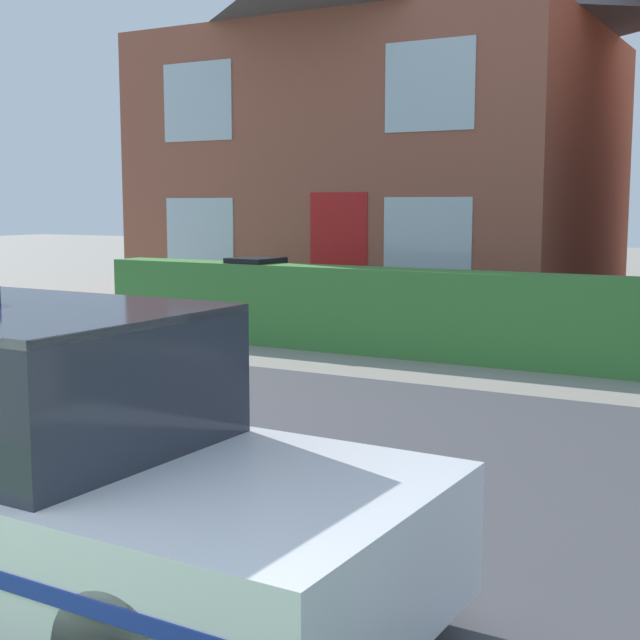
# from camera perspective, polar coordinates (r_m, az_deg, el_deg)

# --- Properties ---
(road_strip) EXTENTS (28.00, 6.74, 0.01)m
(road_strip) POSITION_cam_1_polar(r_m,az_deg,el_deg) (6.43, -0.98, -9.92)
(road_strip) COLOR #424247
(road_strip) RESTS_ON ground
(garden_hedge) EXTENTS (11.56, 0.57, 1.11)m
(garden_hedge) POSITION_cam_1_polar(r_m,az_deg,el_deg) (10.91, 11.19, 0.09)
(garden_hedge) COLOR #3D7F38
(garden_hedge) RESTS_ON ground
(police_car) EXTENTS (4.20, 1.67, 1.51)m
(police_car) POSITION_cam_1_polar(r_m,az_deg,el_deg) (4.73, -19.06, -8.15)
(police_car) COLOR black
(police_car) RESTS_ON road_strip
(house_left) EXTENTS (7.99, 6.63, 7.39)m
(house_left) POSITION_cam_1_polar(r_m,az_deg,el_deg) (17.17, 4.51, 13.62)
(house_left) COLOR #93513D
(house_left) RESTS_ON ground
(wheelie_bin) EXTENTS (0.65, 0.73, 1.18)m
(wheelie_bin) POSITION_cam_1_polar(r_m,az_deg,el_deg) (12.52, -4.11, 1.33)
(wheelie_bin) COLOR black
(wheelie_bin) RESTS_ON ground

